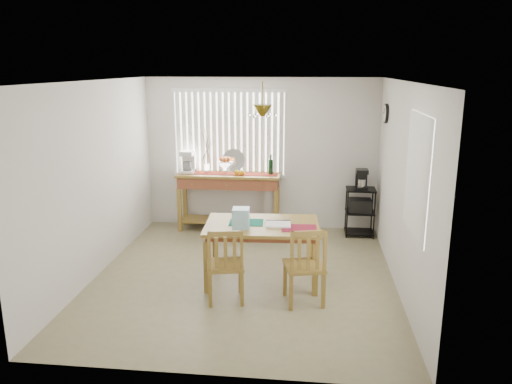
# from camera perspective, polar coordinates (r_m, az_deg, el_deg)

# --- Properties ---
(ground) EXTENTS (4.00, 4.50, 0.01)m
(ground) POSITION_cam_1_polar(r_m,az_deg,el_deg) (6.88, -1.35, -9.65)
(ground) COLOR gray
(room_shell) EXTENTS (4.20, 4.70, 2.70)m
(room_shell) POSITION_cam_1_polar(r_m,az_deg,el_deg) (6.40, -1.39, 4.43)
(room_shell) COLOR silver
(room_shell) RESTS_ON ground
(sideboard) EXTENTS (1.77, 0.50, 0.99)m
(sideboard) POSITION_cam_1_polar(r_m,az_deg,el_deg) (8.58, -3.06, 0.47)
(sideboard) COLOR olive
(sideboard) RESTS_ON ground
(sideboard_items) EXTENTS (1.68, 0.42, 0.76)m
(sideboard_items) POSITION_cam_1_polar(r_m,az_deg,el_deg) (8.56, -5.10, 3.18)
(sideboard_items) COLOR maroon
(sideboard_items) RESTS_ON sideboard
(wire_cart) EXTENTS (0.48, 0.38, 0.81)m
(wire_cart) POSITION_cam_1_polar(r_m,az_deg,el_deg) (8.51, 11.80, -1.73)
(wire_cart) COLOR black
(wire_cart) RESTS_ON ground
(cart_items) EXTENTS (0.19, 0.23, 0.33)m
(cart_items) POSITION_cam_1_polar(r_m,az_deg,el_deg) (8.40, 11.96, 1.41)
(cart_items) COLOR black
(cart_items) RESTS_ON wire_cart
(dining_table) EXTENTS (1.52, 1.03, 0.79)m
(dining_table) POSITION_cam_1_polar(r_m,az_deg,el_deg) (6.51, 0.70, -4.44)
(dining_table) COLOR olive
(dining_table) RESTS_ON ground
(table_items) EXTENTS (1.15, 0.51, 0.25)m
(table_items) POSITION_cam_1_polar(r_m,az_deg,el_deg) (6.34, -0.63, -3.20)
(table_items) COLOR #126753
(table_items) RESTS_ON dining_table
(chair_left) EXTENTS (0.51, 0.51, 0.95)m
(chair_left) POSITION_cam_1_polar(r_m,az_deg,el_deg) (6.04, -3.51, -8.36)
(chair_left) COLOR olive
(chair_left) RESTS_ON ground
(chair_right) EXTENTS (0.54, 0.54, 0.97)m
(chair_right) POSITION_cam_1_polar(r_m,az_deg,el_deg) (5.99, 5.61, -8.45)
(chair_right) COLOR olive
(chair_right) RESTS_ON ground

